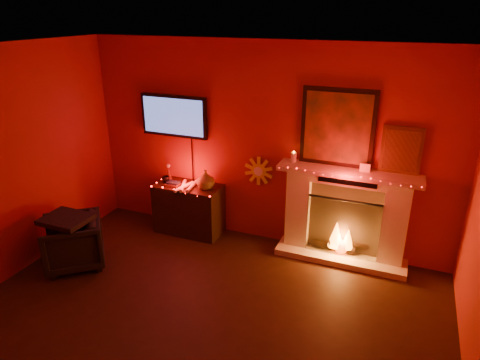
# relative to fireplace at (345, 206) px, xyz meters

# --- Properties ---
(room) EXTENTS (5.00, 5.00, 5.00)m
(room) POSITION_rel_fireplace_xyz_m (-1.14, -2.39, 0.63)
(room) COLOR black
(room) RESTS_ON ground
(floor) EXTENTS (5.00, 5.00, 0.00)m
(floor) POSITION_rel_fireplace_xyz_m (-1.14, -2.39, -0.72)
(floor) COLOR black
(floor) RESTS_ON ground
(fireplace) EXTENTS (1.72, 0.40, 2.18)m
(fireplace) POSITION_rel_fireplace_xyz_m (0.00, 0.00, 0.00)
(fireplace) COLOR beige
(fireplace) RESTS_ON floor
(tv) EXTENTS (1.00, 0.07, 1.24)m
(tv) POSITION_rel_fireplace_xyz_m (-2.44, 0.06, 0.92)
(tv) COLOR black
(tv) RESTS_ON room
(sunburst_clock) EXTENTS (0.40, 0.03, 0.40)m
(sunburst_clock) POSITION_rel_fireplace_xyz_m (-1.19, 0.09, 0.28)
(sunburst_clock) COLOR yellow
(sunburst_clock) RESTS_ON room
(console_table) EXTENTS (0.95, 0.54, 0.99)m
(console_table) POSITION_rel_fireplace_xyz_m (-2.16, -0.13, -0.33)
(console_table) COLOR black
(console_table) RESTS_ON floor
(armchair) EXTENTS (0.97, 0.97, 0.64)m
(armchair) POSITION_rel_fireplace_xyz_m (-3.09, -1.46, -0.41)
(armchair) COLOR black
(armchair) RESTS_ON floor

